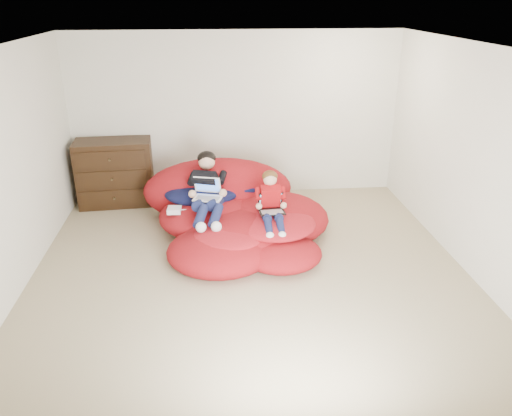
{
  "coord_description": "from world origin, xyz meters",
  "views": [
    {
      "loc": [
        -0.41,
        -5.04,
        2.98
      ],
      "look_at": [
        0.09,
        0.2,
        0.7
      ],
      "focal_mm": 35.0,
      "sensor_mm": 36.0,
      "label": 1
    }
  ],
  "objects_px": {
    "older_boy": "(208,186)",
    "younger_boy": "(271,201)",
    "beanbag_pile": "(235,214)",
    "laptop_white": "(208,192)",
    "dresser": "(115,173)",
    "laptop_black": "(271,206)"
  },
  "relations": [
    {
      "from": "beanbag_pile",
      "to": "younger_boy",
      "type": "relative_size",
      "value": 3.12
    },
    {
      "from": "older_boy",
      "to": "younger_boy",
      "type": "height_order",
      "value": "older_boy"
    },
    {
      "from": "beanbag_pile",
      "to": "laptop_white",
      "type": "relative_size",
      "value": 5.98
    },
    {
      "from": "laptop_white",
      "to": "beanbag_pile",
      "type": "bearing_deg",
      "value": 12.39
    },
    {
      "from": "younger_boy",
      "to": "laptop_black",
      "type": "bearing_deg",
      "value": -90.0
    },
    {
      "from": "older_boy",
      "to": "laptop_black",
      "type": "height_order",
      "value": "older_boy"
    },
    {
      "from": "older_boy",
      "to": "laptop_black",
      "type": "relative_size",
      "value": 3.51
    },
    {
      "from": "beanbag_pile",
      "to": "older_boy",
      "type": "relative_size",
      "value": 2.11
    },
    {
      "from": "older_boy",
      "to": "younger_boy",
      "type": "xyz_separation_m",
      "value": [
        0.78,
        -0.42,
        -0.06
      ]
    },
    {
      "from": "dresser",
      "to": "younger_boy",
      "type": "height_order",
      "value": "dresser"
    },
    {
      "from": "dresser",
      "to": "beanbag_pile",
      "type": "distance_m",
      "value": 2.13
    },
    {
      "from": "younger_boy",
      "to": "laptop_white",
      "type": "xyz_separation_m",
      "value": [
        -0.78,
        0.32,
        0.02
      ]
    },
    {
      "from": "younger_boy",
      "to": "beanbag_pile",
      "type": "bearing_deg",
      "value": 136.83
    },
    {
      "from": "older_boy",
      "to": "younger_boy",
      "type": "bearing_deg",
      "value": -28.35
    },
    {
      "from": "dresser",
      "to": "laptop_white",
      "type": "bearing_deg",
      "value": -42.95
    },
    {
      "from": "beanbag_pile",
      "to": "younger_boy",
      "type": "xyz_separation_m",
      "value": [
        0.43,
        -0.4,
        0.34
      ]
    },
    {
      "from": "beanbag_pile",
      "to": "laptop_white",
      "type": "bearing_deg",
      "value": -167.61
    },
    {
      "from": "younger_boy",
      "to": "laptop_white",
      "type": "relative_size",
      "value": 1.92
    },
    {
      "from": "laptop_black",
      "to": "older_boy",
      "type": "bearing_deg",
      "value": 151.59
    },
    {
      "from": "dresser",
      "to": "older_boy",
      "type": "bearing_deg",
      "value": -40.69
    },
    {
      "from": "beanbag_pile",
      "to": "laptop_black",
      "type": "relative_size",
      "value": 7.4
    },
    {
      "from": "laptop_black",
      "to": "dresser",
      "type": "bearing_deg",
      "value": 143.33
    }
  ]
}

